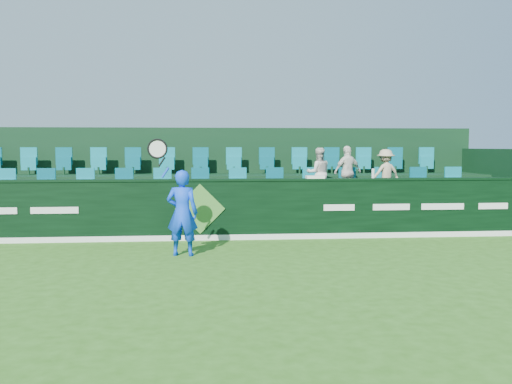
{
  "coord_description": "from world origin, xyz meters",
  "views": [
    {
      "loc": [
        0.1,
        -8.56,
        2.07
      ],
      "look_at": [
        1.13,
        2.8,
        1.15
      ],
      "focal_mm": 40.0,
      "sensor_mm": 36.0,
      "label": 1
    }
  ],
  "objects": [
    {
      "name": "seat_row_back",
      "position": [
        0.0,
        7.3,
        1.6
      ],
      "size": [
        13.5,
        0.5,
        0.6
      ],
      "primitive_type": "cube",
      "color": "#0D7C8A",
      "rests_on": "stand_tier_back"
    },
    {
      "name": "spectator_right",
      "position": [
        4.55,
        5.12,
        1.4
      ],
      "size": [
        0.86,
        0.62,
        1.19
      ],
      "primitive_type": "imported",
      "rotation": [
        0.0,
        0.0,
        3.39
      ],
      "color": "tan",
      "rests_on": "stand_tier_front"
    },
    {
      "name": "sponsor_hoarding",
      "position": [
        0.0,
        4.0,
        0.67
      ],
      "size": [
        16.0,
        0.25,
        1.35
      ],
      "color": "black",
      "rests_on": "ground"
    },
    {
      "name": "towel",
      "position": [
        2.57,
        4.0,
        1.38
      ],
      "size": [
        0.4,
        0.26,
        0.06
      ],
      "primitive_type": "cube",
      "color": "white",
      "rests_on": "sponsor_hoarding"
    },
    {
      "name": "stand_tier_back",
      "position": [
        0.0,
        7.0,
        0.65
      ],
      "size": [
        16.0,
        1.8,
        1.3
      ],
      "primitive_type": "cube",
      "color": "black",
      "rests_on": "ground"
    },
    {
      "name": "ground",
      "position": [
        0.0,
        0.0,
        0.0
      ],
      "size": [
        60.0,
        60.0,
        0.0
      ],
      "primitive_type": "plane",
      "color": "#2E6217",
      "rests_on": "ground"
    },
    {
      "name": "stand_tier_front",
      "position": [
        0.0,
        5.1,
        0.4
      ],
      "size": [
        16.0,
        2.0,
        0.8
      ],
      "primitive_type": "cube",
      "color": "black",
      "rests_on": "ground"
    },
    {
      "name": "spectator_middle",
      "position": [
        3.6,
        5.12,
        1.44
      ],
      "size": [
        0.81,
        0.55,
        1.28
      ],
      "primitive_type": "imported",
      "rotation": [
        0.0,
        0.0,
        3.49
      ],
      "color": "white",
      "rests_on": "stand_tier_front"
    },
    {
      "name": "seat_row_front",
      "position": [
        0.0,
        5.5,
        1.1
      ],
      "size": [
        13.5,
        0.5,
        0.6
      ],
      "primitive_type": "cube",
      "color": "#0D7C8A",
      "rests_on": "stand_tier_front"
    },
    {
      "name": "tennis_player",
      "position": [
        -0.33,
        2.19,
        0.83
      ],
      "size": [
        1.02,
        0.48,
        2.28
      ],
      "color": "blue",
      "rests_on": "ground"
    },
    {
      "name": "drinks_bottle",
      "position": [
        3.9,
        4.0,
        1.46
      ],
      "size": [
        0.07,
        0.07,
        0.21
      ],
      "primitive_type": "cylinder",
      "color": "silver",
      "rests_on": "sponsor_hoarding"
    },
    {
      "name": "stand_rear",
      "position": [
        0.0,
        7.44,
        1.22
      ],
      "size": [
        16.0,
        4.1,
        2.6
      ],
      "color": "black",
      "rests_on": "ground"
    },
    {
      "name": "spectator_left",
      "position": [
        2.88,
        5.12,
        1.42
      ],
      "size": [
        0.61,
        0.47,
        1.23
      ],
      "primitive_type": "imported",
      "rotation": [
        0.0,
        0.0,
        3.15
      ],
      "color": "silver",
      "rests_on": "stand_tier_front"
    }
  ]
}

